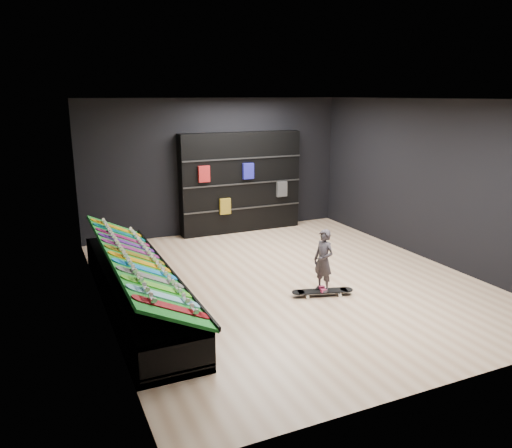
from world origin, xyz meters
name	(u,v)px	position (x,y,z in m)	size (l,w,h in m)	color
floor	(288,280)	(0.00, 0.00, 0.00)	(6.00, 7.00, 0.01)	#CDAC8A
ceiling	(291,99)	(0.00, 0.00, 3.00)	(6.00, 7.00, 0.01)	white
wall_back	(216,166)	(0.00, 3.50, 1.50)	(6.00, 0.02, 3.00)	black
wall_front	(452,255)	(0.00, -3.50, 1.50)	(6.00, 0.02, 3.00)	black
wall_left	(98,211)	(-3.00, 0.00, 1.50)	(0.02, 7.00, 3.00)	black
wall_right	(431,181)	(3.00, 0.00, 1.50)	(0.02, 7.00, 3.00)	black
display_rack	(136,290)	(-2.55, 0.00, 0.25)	(0.90, 4.50, 0.50)	black
turf_ramp	(137,260)	(-2.50, 0.00, 0.71)	(1.00, 4.50, 0.04)	#116D1C
back_shelving	(241,182)	(0.52, 3.32, 1.13)	(2.82, 0.33, 2.26)	black
floor_skateboard	(322,293)	(0.19, -0.81, 0.04)	(0.98, 0.22, 0.09)	black
child	(323,272)	(0.19, -0.81, 0.39)	(0.22, 0.16, 0.59)	black
display_board_0	(172,307)	(-2.49, -1.90, 0.74)	(0.98, 0.22, 0.09)	red
display_board_1	(165,296)	(-2.49, -1.55, 0.74)	(0.98, 0.22, 0.09)	#0CB2E5
display_board_2	(158,286)	(-2.49, -1.21, 0.74)	(0.98, 0.22, 0.09)	green
display_board_3	(151,277)	(-2.49, -0.86, 0.74)	(0.98, 0.22, 0.09)	black
display_board_4	(146,269)	(-2.49, -0.52, 0.74)	(0.98, 0.22, 0.09)	blue
display_board_5	(141,262)	(-2.49, -0.17, 0.74)	(0.98, 0.22, 0.09)	yellow
display_board_6	(136,255)	(-2.49, 0.17, 0.74)	(0.98, 0.22, 0.09)	yellow
display_board_7	(131,249)	(-2.49, 0.52, 0.74)	(0.98, 0.22, 0.09)	#2626BF
display_board_8	(127,243)	(-2.49, 0.86, 0.74)	(0.98, 0.22, 0.09)	purple
display_board_9	(124,238)	(-2.49, 1.21, 0.74)	(0.98, 0.22, 0.09)	#E5198C
display_board_10	(120,232)	(-2.49, 1.55, 0.74)	(0.98, 0.22, 0.09)	#0C8C99
display_board_11	(117,228)	(-2.49, 1.90, 0.74)	(0.98, 0.22, 0.09)	orange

